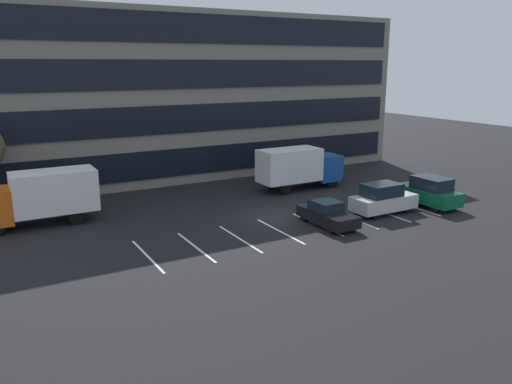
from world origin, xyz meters
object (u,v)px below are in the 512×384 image
box_truck_orange (39,196)px  suv_silver (383,199)px  suv_forest (429,192)px  box_truck_blue (299,166)px  sedan_black (327,214)px

box_truck_orange → suv_silver: 22.59m
box_truck_orange → suv_silver: size_ratio=1.59×
suv_forest → suv_silver: size_ratio=1.02×
box_truck_orange → suv_forest: box_truck_orange is taller
box_truck_blue → suv_silver: (1.09, -8.65, -0.89)m
box_truck_orange → sedan_black: bearing=-29.7°
box_truck_blue → suv_silver: 8.77m
sedan_black → box_truck_blue: bearing=66.5°
sedan_black → suv_forest: bearing=0.4°
box_truck_orange → sedan_black: (15.84, -9.03, -1.19)m
suv_forest → sedan_black: suv_forest is taller
sedan_black → box_truck_orange: bearing=150.3°
box_truck_orange → suv_forest: 26.61m
suv_forest → box_truck_blue: bearing=121.1°
sedan_black → suv_silver: bearing=3.0°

